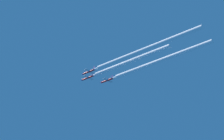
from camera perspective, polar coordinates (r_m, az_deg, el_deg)
jet_lead at (r=377.43m, az=-2.70°, el=-0.86°), size 9.13×13.30×3.20m
jet_left_wingman at (r=365.51m, az=-2.57°, el=-0.19°), size 9.13×13.30×3.20m
jet_right_wingman at (r=377.75m, az=-0.57°, el=-1.15°), size 9.13×13.30×3.20m
smoke_trail_lead at (r=354.43m, az=1.95°, el=0.93°), size 2.87×66.40×2.87m
smoke_trail_left_wingman at (r=337.34m, az=3.60°, el=2.24°), size 2.87×86.85×2.87m
smoke_trail_right_wingman at (r=351.85m, az=5.22°, el=1.00°), size 2.87×81.99×2.87m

